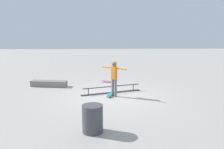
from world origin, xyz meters
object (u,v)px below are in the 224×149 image
Objects in this scene: trash_bin at (92,119)px; skater_main at (114,76)px; loose_skateboard_pink at (108,81)px; skate_ledge at (49,84)px; skateboard_main at (110,94)px; grind_rail at (112,90)px.

skater_main is at bearing -102.19° from trash_bin.
loose_skateboard_pink is (0.23, -2.98, -0.87)m from skater_main.
skateboard_main is (-3.28, 1.96, -0.08)m from skate_ledge.
skateboard_main is 2.85m from loose_skateboard_pink.
skate_ledge is at bearing 70.79° from skateboard_main.
trash_bin is at bearing 114.45° from skate_ledge.
grind_rail is 2.34m from loose_skateboard_pink.
skater_main is 3.87m from trash_bin.
loose_skateboard_pink is 0.99× the size of trash_bin.
trash_bin is at bearing 107.11° from loose_skateboard_pink.
skateboard_main is at bearing 113.03° from loose_skateboard_pink.
loose_skateboard_pink is at bearing -105.46° from grind_rail.
skater_main reaches higher than grind_rail.
grind_rail is at bearing 156.85° from skate_ledge.
trash_bin is (0.63, 3.86, 0.34)m from skateboard_main.
trash_bin is at bearing 115.44° from skater_main.
grind_rail is at bearing 2.24° from skateboard_main.
trash_bin reaches higher than grind_rail.
grind_rail is 1.84× the size of skater_main.
skate_ledge reaches higher than skateboard_main.
grind_rail reaches higher than skateboard_main.
skater_main is 1.97× the size of trash_bin.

